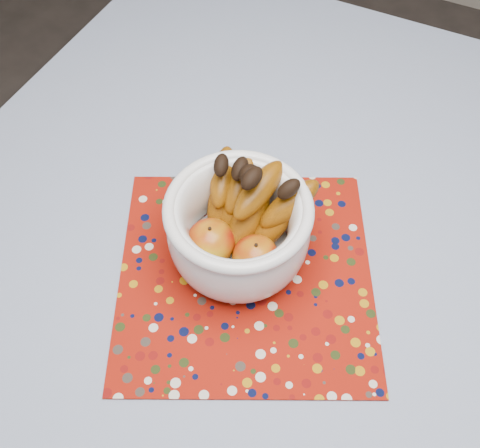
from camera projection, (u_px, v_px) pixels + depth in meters
The scene contains 4 objects.
table at pixel (313, 300), 0.91m from camera, with size 1.20×1.20×0.75m.
tablecloth at pixel (319, 275), 0.84m from camera, with size 1.32×1.32×0.01m, color slate.
placemat at pixel (245, 275), 0.84m from camera, with size 0.37×0.37×0.00m, color maroon.
fruit_bowl at pixel (242, 219), 0.80m from camera, with size 0.23×0.22×0.17m.
Camera 1 is at (0.08, -0.43, 1.49)m, focal length 42.00 mm.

